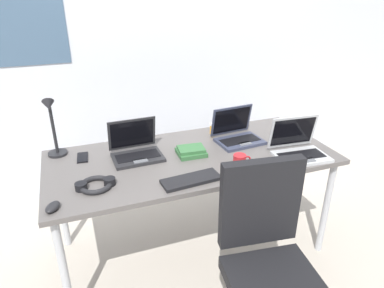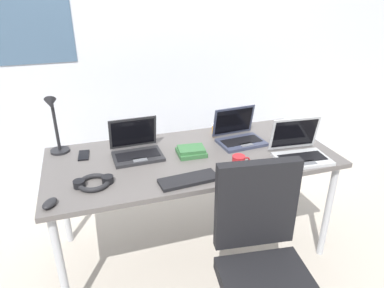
# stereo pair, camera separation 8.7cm
# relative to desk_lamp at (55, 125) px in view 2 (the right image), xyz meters

# --- Properties ---
(ground_plane) EXTENTS (12.00, 12.00, 0.00)m
(ground_plane) POSITION_rel_desk_lamp_xyz_m (0.80, -0.28, -0.94)
(ground_plane) COLOR #B7AD9E
(wall_back) EXTENTS (6.00, 0.13, 2.60)m
(wall_back) POSITION_rel_desk_lamp_xyz_m (0.80, 0.82, 0.36)
(wall_back) COLOR silver
(wall_back) RESTS_ON ground_plane
(desk) EXTENTS (1.80, 0.80, 0.74)m
(desk) POSITION_rel_desk_lamp_xyz_m (0.80, -0.28, -0.25)
(desk) COLOR #595451
(desk) RESTS_ON ground_plane
(desk_lamp) EXTENTS (0.12, 0.18, 0.40)m
(desk_lamp) POSITION_rel_desk_lamp_xyz_m (0.00, 0.00, 0.00)
(desk_lamp) COLOR black
(desk_lamp) RESTS_ON desk
(laptop_far_corner) EXTENTS (0.32, 0.28, 0.23)m
(laptop_far_corner) POSITION_rel_desk_lamp_xyz_m (1.17, -0.17, -0.15)
(laptop_far_corner) COLOR #33384C
(laptop_far_corner) RESTS_ON desk
(laptop_near_mouse) EXTENTS (0.31, 0.26, 0.23)m
(laptop_near_mouse) POSITION_rel_desk_lamp_xyz_m (0.47, -0.17, -0.15)
(laptop_near_mouse) COLOR #232326
(laptop_near_mouse) RESTS_ON desk
(laptop_near_lamp) EXTENTS (0.34, 0.29, 0.24)m
(laptop_near_lamp) POSITION_rel_desk_lamp_xyz_m (1.43, -0.51, -0.15)
(laptop_near_lamp) COLOR #B7BABC
(laptop_near_lamp) RESTS_ON desk
(external_keyboard) EXTENTS (0.34, 0.15, 0.02)m
(external_keyboard) POSITION_rel_desk_lamp_xyz_m (0.69, -0.57, -0.19)
(external_keyboard) COLOR black
(external_keyboard) RESTS_ON desk
(computer_mouse) EXTENTS (0.10, 0.11, 0.03)m
(computer_mouse) POSITION_rel_desk_lamp_xyz_m (-0.03, -0.59, -0.18)
(computer_mouse) COLOR black
(computer_mouse) RESTS_ON desk
(cell_phone) EXTENTS (0.08, 0.14, 0.01)m
(cell_phone) POSITION_rel_desk_lamp_xyz_m (0.14, -0.07, -0.19)
(cell_phone) COLOR black
(cell_phone) RESTS_ON desk
(headphones) EXTENTS (0.21, 0.18, 0.04)m
(headphones) POSITION_rel_desk_lamp_xyz_m (0.18, -0.45, -0.18)
(headphones) COLOR black
(headphones) RESTS_ON desk
(pill_bottle) EXTENTS (0.04, 0.04, 0.08)m
(pill_bottle) POSITION_rel_desk_lamp_xyz_m (1.06, 0.00, -0.16)
(pill_bottle) COLOR gold
(pill_bottle) RESTS_ON desk
(book_stack) EXTENTS (0.18, 0.16, 0.05)m
(book_stack) POSITION_rel_desk_lamp_xyz_m (0.80, -0.26, -0.18)
(book_stack) COLOR #336638
(book_stack) RESTS_ON desk
(coffee_mug) EXTENTS (0.11, 0.08, 0.09)m
(coffee_mug) POSITION_rel_desk_lamp_xyz_m (1.01, -0.53, -0.15)
(coffee_mug) COLOR #B21E23
(coffee_mug) RESTS_ON desk
(office_chair) EXTENTS (0.52, 0.56, 0.97)m
(office_chair) POSITION_rel_desk_lamp_xyz_m (0.93, -1.04, -0.54)
(office_chair) COLOR black
(office_chair) RESTS_ON ground_plane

